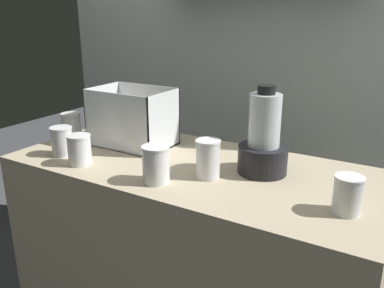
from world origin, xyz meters
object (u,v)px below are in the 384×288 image
Objects in this scene: blender_pitcher at (264,142)px; juice_cup_carrot_far_right at (208,161)px; juice_cup_beet_left at (62,143)px; juice_cup_carrot_right at (156,167)px; juice_cup_pomegranate_far_left at (72,129)px; juice_cup_orange_middle at (80,152)px; juice_cup_carrot_rightmost at (347,197)px; carrot_display_bin at (133,128)px.

blender_pitcher reaches higher than juice_cup_carrot_far_right.
juice_cup_carrot_right reaches higher than juice_cup_beet_left.
juice_cup_pomegranate_far_left is 0.72m from juice_cup_carrot_far_right.
juice_cup_orange_middle is at bearing -164.05° from juice_cup_carrot_far_right.
juice_cup_carrot_rightmost is at bearing -27.57° from blender_pitcher.
juice_cup_beet_left is 0.14m from juice_cup_orange_middle.
juice_cup_pomegranate_far_left reaches higher than juice_cup_carrot_rightmost.
juice_cup_carrot_rightmost is (0.92, -0.19, -0.02)m from carrot_display_bin.
juice_cup_orange_middle is at bearing -15.84° from juice_cup_beet_left.
juice_cup_carrot_far_right reaches higher than juice_cup_carrot_rightmost.
carrot_display_bin is at bearing 160.62° from juice_cup_carrot_far_right.
juice_cup_pomegranate_far_left is (-0.86, -0.08, -0.06)m from blender_pitcher.
juice_cup_carrot_far_right reaches higher than juice_cup_beet_left.
carrot_display_bin is 0.94m from juice_cup_carrot_rightmost.
juice_cup_beet_left is 0.91× the size of juice_cup_carrot_right.
juice_cup_beet_left is at bearing -176.39° from juice_cup_carrot_rightmost.
blender_pitcher is 2.71× the size of juice_cup_beet_left.
blender_pitcher reaches higher than juice_cup_pomegranate_far_left.
juice_cup_carrot_far_right reaches higher than juice_cup_orange_middle.
juice_cup_carrot_rightmost is (0.59, 0.10, -0.01)m from juice_cup_carrot_right.
carrot_display_bin reaches higher than juice_cup_carrot_far_right.
blender_pitcher is 2.33× the size of juice_cup_carrot_far_right.
blender_pitcher is 0.38m from juice_cup_carrot_right.
carrot_display_bin is at bearing 58.98° from juice_cup_beet_left.
juice_cup_beet_left is at bearing 164.16° from juice_cup_orange_middle.
juice_cup_carrot_far_right is at bearing -136.65° from blender_pitcher.
juice_cup_pomegranate_far_left is at bearing 175.26° from juice_cup_carrot_far_right.
juice_cup_beet_left is at bearing -121.02° from carrot_display_bin.
juice_cup_pomegranate_far_left is at bearing -174.86° from blender_pitcher.
juice_cup_carrot_far_right is (0.45, -0.16, -0.02)m from carrot_display_bin.
carrot_display_bin reaches higher than juice_cup_beet_left.
juice_cup_pomegranate_far_left reaches higher than juice_cup_orange_middle.
juice_cup_carrot_right is 0.95× the size of juice_cup_carrot_far_right.
juice_cup_pomegranate_far_left is 0.93× the size of juice_cup_carrot_far_right.
juice_cup_carrot_right is at bearing -136.06° from blender_pitcher.
juice_cup_carrot_far_right is (0.61, 0.10, 0.01)m from juice_cup_beet_left.
juice_cup_carrot_far_right is at bearing 176.45° from juice_cup_carrot_rightmost.
juice_cup_pomegranate_far_left is at bearing 141.79° from juice_cup_orange_middle.
juice_cup_pomegranate_far_left is at bearing 125.54° from juice_cup_beet_left.
juice_cup_beet_left is 1.03× the size of juice_cup_carrot_rightmost.
juice_cup_carrot_right is at bearing 1.45° from juice_cup_orange_middle.
juice_cup_carrot_rightmost is at bearing 3.61° from juice_cup_beet_left.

